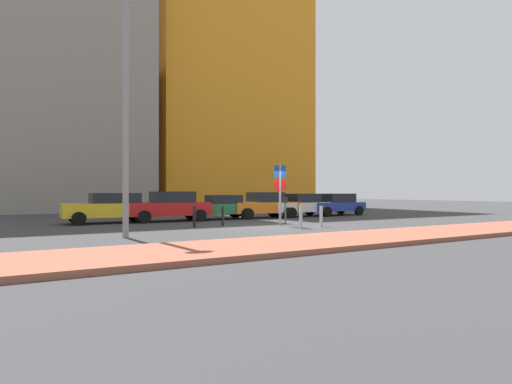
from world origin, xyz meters
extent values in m
plane|color=#38383A|center=(0.00, 0.00, 0.00)|extent=(120.00, 120.00, 0.00)
cube|color=#93513D|center=(0.00, -5.56, 0.07)|extent=(40.00, 3.03, 0.14)
cube|color=gold|center=(-6.00, 5.80, 0.66)|extent=(4.26, 1.86, 0.68)
cube|color=black|center=(-5.67, 5.81, 1.25)|extent=(2.34, 1.66, 0.51)
cylinder|color=black|center=(-7.40, 4.89, 0.32)|extent=(0.65, 0.24, 0.64)
cylinder|color=black|center=(-7.46, 6.61, 0.32)|extent=(0.65, 0.24, 0.64)
cylinder|color=black|center=(-4.55, 4.99, 0.32)|extent=(0.65, 0.24, 0.64)
cylinder|color=black|center=(-4.60, 6.71, 0.32)|extent=(0.65, 0.24, 0.64)
cube|color=red|center=(-2.97, 5.55, 0.66)|extent=(4.30, 1.88, 0.68)
cube|color=black|center=(-2.80, 5.54, 1.29)|extent=(2.22, 1.66, 0.58)
cylinder|color=black|center=(-4.45, 4.75, 0.32)|extent=(0.65, 0.25, 0.64)
cylinder|color=black|center=(-4.38, 6.46, 0.32)|extent=(0.65, 0.25, 0.64)
cylinder|color=black|center=(-1.57, 4.64, 0.32)|extent=(0.65, 0.25, 0.64)
cylinder|color=black|center=(-1.50, 6.34, 0.32)|extent=(0.65, 0.25, 0.64)
cube|color=#237238|center=(-0.09, 5.76, 0.61)|extent=(4.19, 2.07, 0.57)
cube|color=black|center=(0.26, 5.73, 1.14)|extent=(1.89, 1.76, 0.49)
cylinder|color=black|center=(-1.54, 4.97, 0.32)|extent=(0.65, 0.27, 0.64)
cylinder|color=black|center=(-1.41, 6.74, 0.32)|extent=(0.65, 0.27, 0.64)
cylinder|color=black|center=(1.22, 4.77, 0.32)|extent=(0.65, 0.27, 0.64)
cylinder|color=black|center=(1.35, 6.54, 0.32)|extent=(0.65, 0.27, 0.64)
cube|color=orange|center=(2.80, 5.52, 0.64)|extent=(4.31, 1.76, 0.63)
cube|color=black|center=(2.93, 5.51, 1.25)|extent=(1.90, 1.58, 0.59)
cylinder|color=black|center=(1.33, 4.71, 0.32)|extent=(0.64, 0.23, 0.64)
cylinder|color=black|center=(1.37, 6.38, 0.32)|extent=(0.64, 0.23, 0.64)
cylinder|color=black|center=(4.24, 4.65, 0.32)|extent=(0.64, 0.23, 0.64)
cylinder|color=black|center=(4.27, 6.32, 0.32)|extent=(0.64, 0.23, 0.64)
cube|color=white|center=(5.44, 5.50, 0.61)|extent=(4.48, 1.82, 0.59)
cube|color=black|center=(5.65, 5.51, 1.18)|extent=(1.93, 1.60, 0.55)
cylinder|color=black|center=(3.96, 4.62, 0.32)|extent=(0.65, 0.24, 0.64)
cylinder|color=black|center=(3.91, 6.28, 0.32)|extent=(0.65, 0.24, 0.64)
cylinder|color=black|center=(6.97, 4.72, 0.32)|extent=(0.65, 0.24, 0.64)
cylinder|color=black|center=(6.91, 6.39, 0.32)|extent=(0.65, 0.24, 0.64)
cube|color=#1E389E|center=(8.27, 5.49, 0.60)|extent=(4.24, 1.92, 0.55)
cube|color=black|center=(8.45, 5.50, 1.17)|extent=(2.20, 1.69, 0.59)
cylinder|color=black|center=(6.89, 4.56, 0.32)|extent=(0.65, 0.25, 0.64)
cylinder|color=black|center=(6.81, 6.29, 0.32)|extent=(0.65, 0.25, 0.64)
cylinder|color=black|center=(9.72, 4.69, 0.32)|extent=(0.65, 0.25, 0.64)
cylinder|color=black|center=(9.64, 6.42, 0.32)|extent=(0.65, 0.25, 0.64)
cylinder|color=gray|center=(0.68, 0.33, 1.40)|extent=(0.10, 0.10, 2.81)
cube|color=#1447B7|center=(0.68, 0.33, 2.50)|extent=(0.54, 0.19, 0.55)
cylinder|color=red|center=(0.68, 0.33, 1.88)|extent=(0.59, 0.19, 0.60)
cylinder|color=#4C4C51|center=(1.33, 0.88, 0.52)|extent=(0.08, 0.08, 1.04)
cube|color=black|center=(1.33, 0.88, 1.18)|extent=(0.18, 0.14, 0.28)
cylinder|color=gray|center=(-6.41, -1.13, 4.01)|extent=(0.20, 0.20, 8.02)
cylinder|color=#B7B7BC|center=(0.59, -1.41, 0.51)|extent=(0.14, 0.14, 1.02)
cylinder|color=black|center=(-1.66, 1.53, 0.44)|extent=(0.12, 0.12, 0.88)
cylinder|color=black|center=(-3.04, 1.47, 0.48)|extent=(0.14, 0.14, 0.95)
cylinder|color=#B7B7BC|center=(1.95, -1.05, 0.47)|extent=(0.14, 0.14, 0.94)
cube|color=orange|center=(8.75, 25.59, 14.12)|extent=(16.32, 13.82, 28.23)
cube|color=gray|center=(-8.57, 23.82, 12.68)|extent=(15.95, 14.38, 25.36)
camera|label=1|loc=(-8.87, -14.64, 1.52)|focal=27.14mm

